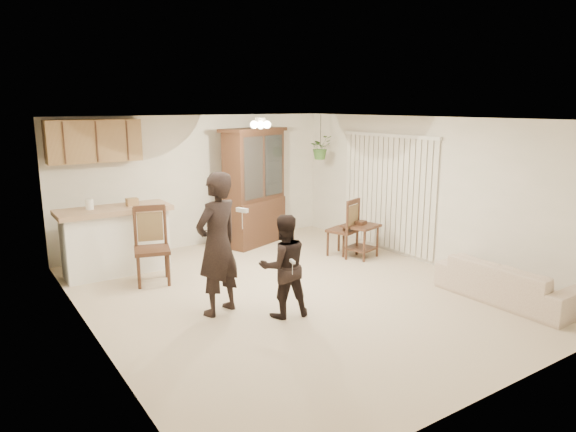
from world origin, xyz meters
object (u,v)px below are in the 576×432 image
sofa (508,275)px  chair_hutch_left (223,233)px  side_table (361,240)px  child (284,266)px  chair_bar (153,262)px  chair_hutch_right (342,239)px  china_hutch (254,188)px  adult (218,247)px

sofa → chair_hutch_left: bearing=22.5°
side_table → chair_hutch_left: size_ratio=0.65×
child → side_table: 2.99m
sofa → chair_bar: size_ratio=1.59×
chair_hutch_left → chair_hutch_right: chair_hutch_right is taller
side_table → chair_hutch_right: (-0.21, 0.25, -0.01)m
sofa → china_hutch: size_ratio=0.83×
china_hutch → chair_hutch_left: china_hutch is taller
chair_bar → chair_hutch_left: 2.20m
china_hutch → side_table: china_hutch is taller
china_hutch → side_table: size_ratio=3.38×
side_table → chair_hutch_right: 0.33m
adult → side_table: size_ratio=2.69×
sofa → child: child is taller
child → chair_hutch_right: size_ratio=1.28×
chair_hutch_left → side_table: bearing=9.3°
child → china_hutch: bearing=-100.8°
sofa → adult: 4.02m
chair_hutch_left → chair_bar: bearing=-88.6°
child → sofa: bearing=169.3°
side_table → chair_hutch_left: 2.63m
child → chair_hutch_right: child is taller
chair_hutch_right → chair_hutch_left: bearing=-67.3°
china_hutch → chair_bar: (-2.47, -1.15, -0.78)m
chair_bar → chair_hutch_left: bearing=50.5°
side_table → chair_hutch_right: bearing=129.2°
side_table → adult: bearing=-164.8°
chair_bar → chair_hutch_right: 3.40m
side_table → chair_hutch_right: size_ratio=0.63×
china_hutch → chair_hutch_right: china_hutch is taller
chair_hutch_left → chair_hutch_right: size_ratio=0.97×
adult → side_table: (3.25, 0.88, -0.59)m
chair_hutch_left → china_hutch: bearing=49.8°
side_table → chair_hutch_left: bearing=132.0°
sofa → child: 3.17m
sofa → chair_bar: 5.18m
child → chair_hutch_left: (0.84, 3.39, -0.39)m
chair_hutch_right → sofa: bearing=79.7°
adult → chair_hutch_right: (3.04, 1.14, -0.60)m
side_table → chair_hutch_left: (-1.76, 1.95, -0.02)m
adult → chair_bar: 1.73m
child → side_table: (2.59, 1.44, -0.36)m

